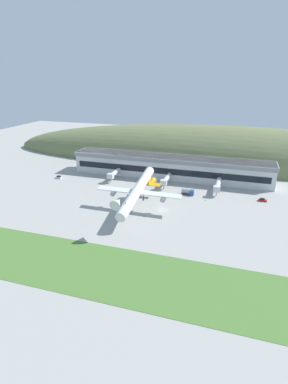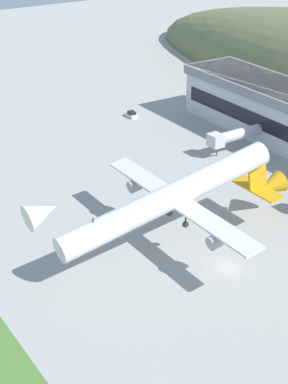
{
  "view_description": "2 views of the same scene",
  "coord_description": "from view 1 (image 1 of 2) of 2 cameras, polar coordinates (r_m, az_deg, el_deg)",
  "views": [
    {
      "loc": [
        29.45,
        -121.95,
        57.7
      ],
      "look_at": [
        -7.89,
        -3.16,
        8.99
      ],
      "focal_mm": 28.0,
      "sensor_mm": 36.0,
      "label": 1
    },
    {
      "loc": [
        67.0,
        -59.84,
        58.37
      ],
      "look_at": [
        -14.52,
        -7.15,
        9.82
      ],
      "focal_mm": 60.0,
      "sensor_mm": 36.0,
      "label": 2
    }
  ],
  "objects": [
    {
      "name": "service_car_0",
      "position": [
        157.82,
        21.64,
        -1.43
      ],
      "size": [
        4.0,
        2.05,
        1.45
      ],
      "color": "#B21E1E",
      "rests_on": "ground_plane"
    },
    {
      "name": "hill_backdrop",
      "position": [
        223.27,
        16.0,
        5.55
      ],
      "size": [
        347.14,
        66.74,
        50.02
      ],
      "primitive_type": "ellipsoid",
      "color": "#667047",
      "rests_on": "ground_plane"
    },
    {
      "name": "traffic_cone_1",
      "position": [
        153.23,
        5.95,
        -0.77
      ],
      "size": [
        0.52,
        0.52,
        0.58
      ],
      "color": "orange",
      "rests_on": "ground_plane"
    },
    {
      "name": "traffic_cone_0",
      "position": [
        150.89,
        11.64,
        -1.47
      ],
      "size": [
        0.52,
        0.52,
        0.58
      ],
      "color": "orange",
      "rests_on": "ground_plane"
    },
    {
      "name": "jetway_1",
      "position": [
        166.01,
        4.21,
        2.43
      ],
      "size": [
        3.38,
        15.94,
        5.43
      ],
      "color": "silver",
      "rests_on": "ground_plane"
    },
    {
      "name": "service_car_2",
      "position": [
        186.57,
        -15.94,
        2.72
      ],
      "size": [
        4.05,
        2.08,
        1.58
      ],
      "color": "silver",
      "rests_on": "ground_plane"
    },
    {
      "name": "fuel_truck",
      "position": [
        155.85,
        8.3,
        0.02
      ],
      "size": [
        6.4,
        2.54,
        3.3
      ],
      "color": "#264C99",
      "rests_on": "ground_plane"
    },
    {
      "name": "cargo_airplane",
      "position": [
        133.74,
        -1.23,
        0.19
      ],
      "size": [
        39.35,
        51.66,
        12.99
      ],
      "color": "silver"
    },
    {
      "name": "jetway_0",
      "position": [
        176.19,
        -5.78,
        3.5
      ],
      "size": [
        3.38,
        14.38,
        5.43
      ],
      "color": "silver",
      "rests_on": "ground_plane"
    },
    {
      "name": "jetway_2",
      "position": [
        161.74,
        13.86,
        1.32
      ],
      "size": [
        3.38,
        17.21,
        5.43
      ],
      "color": "silver",
      "rests_on": "ground_plane"
    },
    {
      "name": "grass_strip_foreground",
      "position": [
        96.72,
        -4.02,
        -15.29
      ],
      "size": [
        412.99,
        27.33,
        0.08
      ],
      "primitive_type": "cube",
      "color": "#4C7533",
      "rests_on": "ground_plane"
    },
    {
      "name": "terminal_building",
      "position": [
        180.37,
        4.93,
        5.05
      ],
      "size": [
        119.01,
        15.74,
        12.83
      ],
      "color": "silver",
      "rests_on": "ground_plane"
    },
    {
      "name": "ground_plane",
      "position": [
        138.09,
        3.53,
        -3.38
      ],
      "size": [
        458.87,
        458.87,
        0.0
      ],
      "primitive_type": "plane",
      "color": "#9E9E99"
    }
  ]
}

